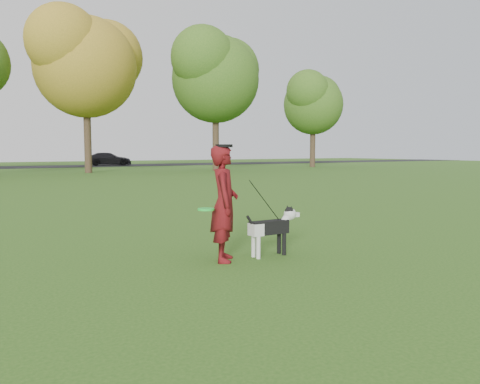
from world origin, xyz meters
TOP-DOWN VIEW (x-y plane):
  - ground at (0.00, 0.00)m, footprint 120.00×120.00m
  - road at (0.00, 40.00)m, footprint 120.00×7.00m
  - man at (-0.37, -0.33)m, footprint 0.64×0.71m
  - dog at (0.41, -0.42)m, footprint 0.96×0.19m
  - car_right at (9.06, 40.00)m, footprint 4.61×2.51m
  - man_held_items at (0.08, -0.39)m, footprint 1.34×0.27m

SIDE VIEW (x-z plane):
  - ground at x=0.00m, z-range 0.00..0.00m
  - road at x=0.00m, z-range 0.00..0.02m
  - dog at x=0.41m, z-range 0.08..0.81m
  - car_right at x=9.06m, z-range 0.02..1.29m
  - man at x=-0.37m, z-range 0.00..1.63m
  - man_held_items at x=0.08m, z-range 0.36..1.52m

